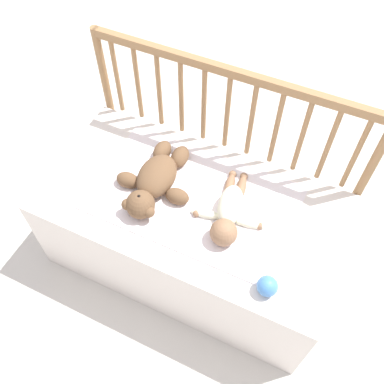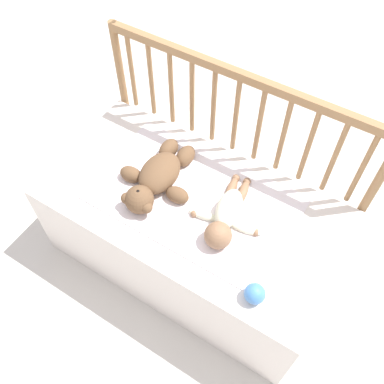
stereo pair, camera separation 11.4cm
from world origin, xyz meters
The scene contains 7 objects.
ground_plane centered at (0.00, 0.00, 0.00)m, with size 12.00×12.00×0.00m, color silver.
crib_mattress centered at (0.00, 0.00, 0.23)m, with size 1.24×0.65×0.47m.
crib_rail centered at (0.00, 0.35, 0.62)m, with size 1.24×0.04×0.89m.
blanket centered at (0.00, 0.02, 0.47)m, with size 0.82×0.50×0.01m.
teddy_bear centered at (-0.16, 0.00, 0.52)m, with size 0.32×0.42×0.12m.
baby centered at (0.17, -0.01, 0.51)m, with size 0.30×0.38×0.11m.
toy_ball centered at (0.40, -0.23, 0.51)m, with size 0.08×0.08×0.08m.
Camera 1 is at (0.42, -0.89, 1.90)m, focal length 40.00 mm.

